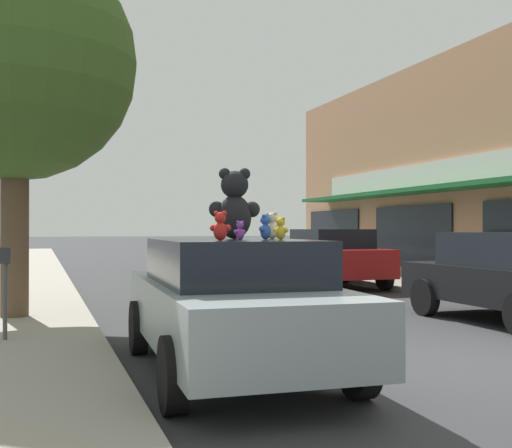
# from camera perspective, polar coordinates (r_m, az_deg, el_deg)

# --- Properties ---
(ground_plane) EXTENTS (260.00, 260.00, 0.00)m
(ground_plane) POSITION_cam_1_polar(r_m,az_deg,el_deg) (8.27, 18.56, -11.95)
(ground_plane) COLOR #333335
(plush_art_car) EXTENTS (2.16, 4.68, 1.53)m
(plush_art_car) POSITION_cam_1_polar(r_m,az_deg,el_deg) (7.42, -2.16, -6.87)
(plush_art_car) COLOR #8C999E
(plush_art_car) RESTS_ON ground_plane
(teddy_bear_giant) EXTENTS (0.66, 0.44, 0.86)m
(teddy_bear_giant) POSITION_cam_1_polar(r_m,az_deg,el_deg) (7.81, -1.92, 1.72)
(teddy_bear_giant) COLOR black
(teddy_bear_giant) RESTS_ON plush_art_car
(teddy_bear_cream) EXTENTS (0.22, 0.24, 0.34)m
(teddy_bear_cream) POSITION_cam_1_polar(r_m,az_deg,el_deg) (7.85, 1.44, -0.15)
(teddy_bear_cream) COLOR beige
(teddy_bear_cream) RESTS_ON plush_art_car
(teddy_bear_yellow) EXTENTS (0.17, 0.19, 0.26)m
(teddy_bear_yellow) POSITION_cam_1_polar(r_m,az_deg,el_deg) (7.31, 2.21, -0.41)
(teddy_bear_yellow) COLOR yellow
(teddy_bear_yellow) RESTS_ON plush_art_car
(teddy_bear_purple) EXTENTS (0.16, 0.12, 0.21)m
(teddy_bear_purple) POSITION_cam_1_polar(r_m,az_deg,el_deg) (7.16, -1.43, -0.59)
(teddy_bear_purple) COLOR purple
(teddy_bear_purple) RESTS_ON plush_art_car
(teddy_bear_red) EXTENTS (0.24, 0.18, 0.31)m
(teddy_bear_red) POSITION_cam_1_polar(r_m,az_deg,el_deg) (6.77, -3.19, -0.19)
(teddy_bear_red) COLOR red
(teddy_bear_red) RESTS_ON plush_art_car
(teddy_bear_blue) EXTENTS (0.20, 0.19, 0.29)m
(teddy_bear_blue) POSITION_cam_1_polar(r_m,az_deg,el_deg) (7.32, 0.85, -0.30)
(teddy_bear_blue) COLOR blue
(teddy_bear_blue) RESTS_ON plush_art_car
(parked_car_far_center) EXTENTS (1.96, 4.21, 1.59)m
(parked_car_far_center) POSITION_cam_1_polar(r_m,az_deg,el_deg) (12.13, 21.67, -4.30)
(parked_car_far_center) COLOR black
(parked_car_far_center) RESTS_ON ground_plane
(parked_car_far_right) EXTENTS (2.14, 4.01, 1.64)m
(parked_car_far_right) POSITION_cam_1_polar(r_m,az_deg,el_deg) (18.25, 6.75, -2.92)
(parked_car_far_right) COLOR maroon
(parked_car_far_right) RESTS_ON ground_plane
(street_tree) EXTENTS (4.21, 4.21, 6.57)m
(street_tree) POSITION_cam_1_polar(r_m,az_deg,el_deg) (12.29, -20.62, 13.33)
(street_tree) COLOR brown
(street_tree) RESTS_ON sidewalk_near
(parking_meter) EXTENTS (0.14, 0.10, 1.27)m
(parking_meter) POSITION_cam_1_polar(r_m,az_deg,el_deg) (9.50, -21.41, -4.73)
(parking_meter) COLOR #4C4C51
(parking_meter) RESTS_ON sidewalk_near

